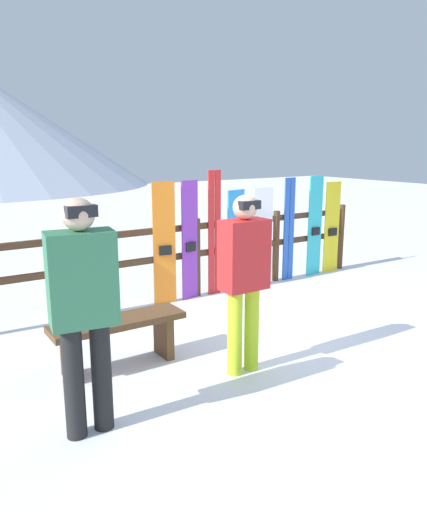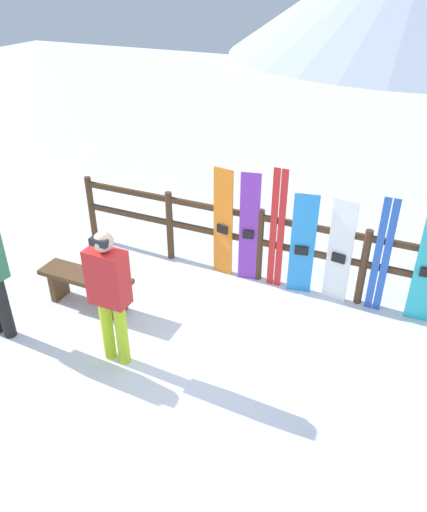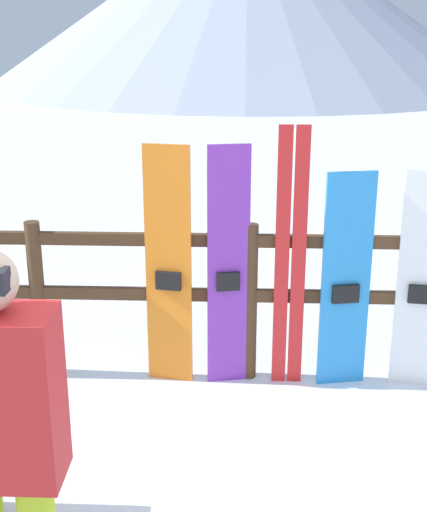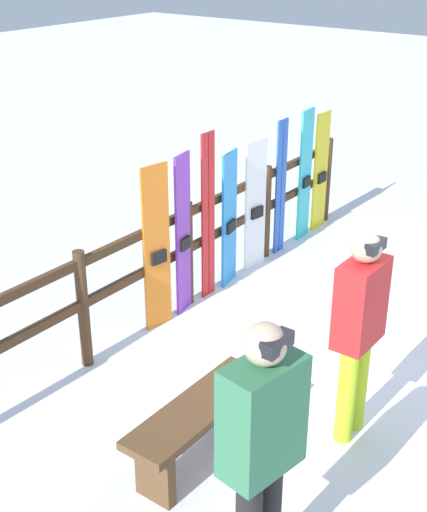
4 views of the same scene
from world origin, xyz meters
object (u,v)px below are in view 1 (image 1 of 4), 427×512
(snowboard_yellow, at_px, (332,228))
(snowboard_orange, at_px, (164,244))
(person_plaid_green, at_px, (83,302))
(snowboard_purple, at_px, (190,241))
(ski_pair_blue, at_px, (289,230))
(person_red, at_px, (244,272))
(snowboard_cyan, at_px, (315,226))
(ski_pair_red, at_px, (214,233))
(snowboard_white, at_px, (262,237))
(snowboard_blue, at_px, (236,241))
(bench, at_px, (118,332))

(snowboard_yellow, bearing_deg, snowboard_orange, 180.00)
(person_plaid_green, relative_size, snowboard_orange, 1.08)
(snowboard_purple, bearing_deg, ski_pair_blue, 0.11)
(person_red, bearing_deg, snowboard_orange, 80.81)
(snowboard_cyan, bearing_deg, person_red, -144.17)
(person_red, distance_m, snowboard_purple, 2.30)
(snowboard_purple, height_order, ski_pair_red, ski_pair_red)
(snowboard_purple, relative_size, snowboard_white, 1.11)
(ski_pair_red, distance_m, snowboard_yellow, 2.27)
(snowboard_purple, xyz_separation_m, ski_pair_red, (0.39, 0.00, 0.06))
(ski_pair_blue, xyz_separation_m, snowboard_yellow, (0.92, -0.00, -0.05))
(snowboard_cyan, bearing_deg, snowboard_blue, -180.00)
(snowboard_purple, distance_m, snowboard_white, 1.23)
(ski_pair_red, xyz_separation_m, snowboard_white, (0.84, -0.00, -0.14))
(snowboard_purple, bearing_deg, snowboard_white, -0.01)
(snowboard_white, height_order, ski_pair_blue, ski_pair_blue)
(snowboard_orange, relative_size, snowboard_white, 1.10)
(bench, distance_m, snowboard_orange, 1.99)
(ski_pair_red, xyz_separation_m, snowboard_cyan, (1.89, -0.00, -0.07))
(snowboard_cyan, bearing_deg, ski_pair_blue, 179.64)
(ski_pair_blue, bearing_deg, snowboard_yellow, -0.21)
(snowboard_orange, xyz_separation_m, snowboard_purple, (0.38, 0.00, 0.00))
(ski_pair_blue, height_order, snowboard_yellow, ski_pair_blue)
(snowboard_orange, distance_m, ski_pair_red, 0.78)
(person_red, distance_m, ski_pair_blue, 3.30)
(person_red, xyz_separation_m, snowboard_purple, (0.73, 2.18, -0.15))
(person_plaid_green, height_order, snowboard_yellow, person_plaid_green)
(person_plaid_green, height_order, snowboard_orange, person_plaid_green)
(snowboard_blue, bearing_deg, person_plaid_green, -141.78)
(snowboard_cyan, relative_size, snowboard_yellow, 1.07)
(snowboard_white, relative_size, snowboard_yellow, 0.98)
(person_red, xyz_separation_m, snowboard_cyan, (3.01, 2.18, -0.16))
(bench, height_order, snowboard_blue, snowboard_blue)
(snowboard_white, bearing_deg, snowboard_cyan, 0.01)
(bench, height_order, person_red, person_red)
(ski_pair_red, bearing_deg, ski_pair_blue, 0.00)
(snowboard_blue, bearing_deg, bench, -148.47)
(bench, distance_m, ski_pair_blue, 3.72)
(person_red, relative_size, ski_pair_red, 0.95)
(snowboard_purple, relative_size, snowboard_blue, 1.11)
(person_red, relative_size, snowboard_blue, 1.14)
(bench, xyz_separation_m, snowboard_cyan, (3.93, 1.47, 0.43))
(snowboard_white, relative_size, ski_pair_blue, 0.92)
(snowboard_orange, xyz_separation_m, snowboard_yellow, (3.04, -0.00, -0.06))
(snowboard_blue, xyz_separation_m, snowboard_white, (0.48, 0.00, 0.00))
(snowboard_orange, relative_size, ski_pair_blue, 1.02)
(person_plaid_green, relative_size, ski_pair_blue, 1.10)
(snowboard_orange, distance_m, snowboard_cyan, 2.66)
(snowboard_yellow, bearing_deg, ski_pair_blue, 179.79)
(person_plaid_green, relative_size, person_red, 1.05)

